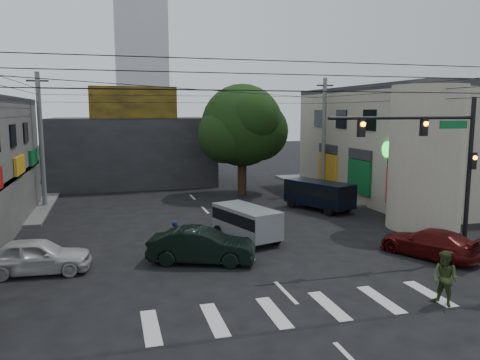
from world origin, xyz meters
name	(u,v)px	position (x,y,z in m)	size (l,w,h in m)	color
ground	(260,267)	(0.00, 0.00, 0.00)	(160.00, 160.00, 0.00)	black
sidewalk_far_right	(389,185)	(18.00, 18.00, 0.07)	(16.00, 16.00, 0.15)	#514F4C
building_right	(428,145)	(18.00, 13.00, 4.00)	(14.00, 18.00, 8.00)	gray
corner_column	(426,158)	(11.00, 4.00, 4.00)	(4.00, 4.00, 8.00)	gray
building_far	(133,150)	(-4.00, 26.00, 3.00)	(14.00, 10.00, 6.00)	#232326
billboard	(134,102)	(-4.00, 21.10, 7.30)	(7.00, 0.30, 2.60)	olive
tower_distant	(140,24)	(0.00, 70.00, 22.00)	(9.00, 9.00, 44.00)	silver
street_tree	(242,126)	(4.00, 17.00, 5.47)	(6.40, 6.40, 8.70)	black
traffic_gantry	(439,152)	(7.82, -1.00, 4.83)	(7.10, 0.35, 7.20)	black
utility_pole_far_left	(41,141)	(-10.50, 16.00, 4.60)	(0.32, 0.32, 9.20)	#59595B
utility_pole_far_right	(324,136)	(10.50, 16.00, 4.60)	(0.32, 0.32, 9.20)	#59595B
dark_sedan	(202,246)	(-2.30, 1.20, 0.76)	(4.90, 3.14, 1.53)	black
white_compact	(37,256)	(-9.06, 1.69, 0.73)	(4.41, 2.06, 1.46)	#B7B6B3
maroon_sedan	(429,243)	(7.82, -0.77, 0.65)	(3.54, 4.86, 1.31)	#430909
silver_minivan	(246,224)	(0.56, 4.05, 0.87)	(2.85, 4.38, 1.74)	#93969B
navy_van	(319,196)	(7.38, 10.02, 0.97)	(3.59, 5.16, 1.93)	black
traffic_officer	(176,237)	(-3.19, 3.00, 0.75)	(0.63, 0.51, 1.51)	#151E4B
pedestrian_olive	(445,279)	(4.80, -5.49, 0.95)	(0.99, 1.11, 1.89)	#32421E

